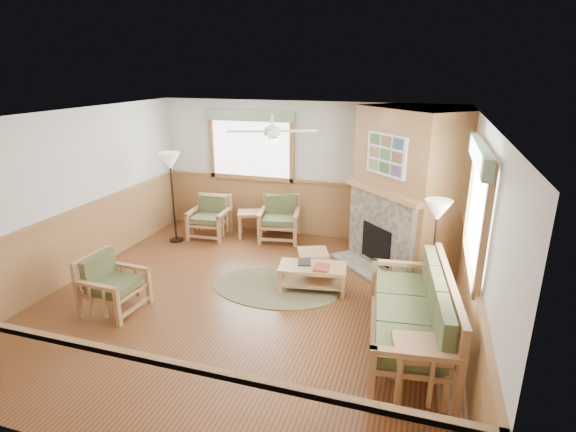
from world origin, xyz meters
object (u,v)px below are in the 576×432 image
(sofa, at_px, (409,314))
(floor_lamp_left, at_px, (173,198))
(armchair_back_left, at_px, (209,218))
(end_table_chairs, at_px, (250,224))
(footstool, at_px, (313,263))
(floor_lamp_right, at_px, (433,255))
(armchair_back_right, at_px, (279,219))
(armchair_left, at_px, (114,284))
(coffee_table, at_px, (312,278))
(end_table_sofa, at_px, (418,370))

(sofa, distance_m, floor_lamp_left, 5.22)
(armchair_back_left, bearing_deg, sofa, -38.80)
(end_table_chairs, xyz_separation_m, footstool, (1.69, -1.38, -0.05))
(floor_lamp_left, relative_size, floor_lamp_right, 1.11)
(armchair_back_left, relative_size, armchair_back_right, 0.95)
(sofa, distance_m, armchair_left, 4.02)
(armchair_back_left, height_order, end_table_chairs, armchair_back_left)
(floor_lamp_right, bearing_deg, floor_lamp_left, 166.04)
(armchair_back_right, bearing_deg, coffee_table, -69.00)
(armchair_left, xyz_separation_m, coffee_table, (2.52, 1.43, -0.20))
(armchair_back_right, distance_m, coffee_table, 2.27)
(armchair_back_left, relative_size, end_table_sofa, 1.35)
(coffee_table, bearing_deg, armchair_back_right, 112.28)
(coffee_table, bearing_deg, armchair_left, -159.71)
(armchair_left, bearing_deg, footstool, -47.48)
(armchair_left, bearing_deg, end_table_sofa, -94.27)
(floor_lamp_left, bearing_deg, footstool, -12.70)
(end_table_chairs, distance_m, floor_lamp_right, 4.08)
(armchair_back_left, bearing_deg, coffee_table, -36.46)
(coffee_table, height_order, end_table_sofa, end_table_sofa)
(floor_lamp_right, bearing_deg, armchair_left, -161.28)
(footstool, xyz_separation_m, floor_lamp_left, (-2.99, 0.67, 0.69))
(armchair_back_left, bearing_deg, end_table_chairs, 16.76)
(armchair_back_left, height_order, end_table_sofa, armchair_back_left)
(sofa, relative_size, floor_lamp_right, 1.37)
(armchair_left, distance_m, floor_lamp_left, 2.76)
(end_table_sofa, bearing_deg, armchair_back_right, 126.09)
(sofa, xyz_separation_m, armchair_back_right, (-2.68, 3.11, -0.08))
(armchair_back_left, height_order, floor_lamp_right, floor_lamp_right)
(armchair_back_right, height_order, footstool, armchair_back_right)
(sofa, xyz_separation_m, armchair_back_left, (-4.08, 2.82, -0.10))
(end_table_chairs, height_order, floor_lamp_right, floor_lamp_right)
(sofa, height_order, armchair_left, sofa)
(end_table_sofa, distance_m, footstool, 3.07)
(armchair_back_left, height_order, floor_lamp_left, floor_lamp_left)
(armchair_left, bearing_deg, end_table_chairs, -8.73)
(armchair_back_left, distance_m, footstool, 2.69)
(armchair_back_right, relative_size, end_table_chairs, 1.66)
(coffee_table, bearing_deg, floor_lamp_left, 149.44)
(sofa, relative_size, end_table_sofa, 3.65)
(footstool, relative_size, floor_lamp_right, 0.30)
(armchair_left, height_order, end_table_sofa, armchair_left)
(coffee_table, bearing_deg, sofa, -47.71)
(footstool, distance_m, floor_lamp_left, 3.14)
(coffee_table, relative_size, end_table_chairs, 1.97)
(armchair_back_right, xyz_separation_m, coffee_table, (1.18, -1.93, -0.23))
(armchair_left, bearing_deg, floor_lamp_right, -68.36)
(coffee_table, xyz_separation_m, footstool, (-0.13, 0.54, 0.00))
(armchair_back_left, height_order, armchair_left, armchair_back_left)
(armchair_back_right, distance_m, footstool, 1.75)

